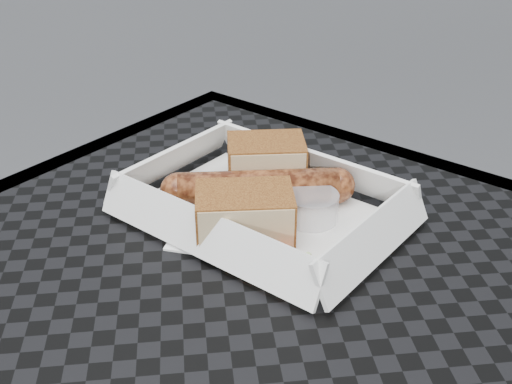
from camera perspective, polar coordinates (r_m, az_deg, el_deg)
food_tray at (r=0.61m, az=0.58°, el=-1.93°), size 0.22×0.15×0.00m
bratwurst at (r=0.61m, az=0.21°, el=0.36°), size 0.15×0.14×0.03m
bread_near at (r=0.64m, az=0.91°, el=2.65°), size 0.09×0.09×0.05m
bread_far at (r=0.56m, az=-1.01°, el=-1.96°), size 0.10×0.10×0.04m
veg_garnish at (r=0.54m, az=2.97°, el=-6.41°), size 0.03×0.03×0.00m
napkin at (r=0.60m, az=-0.84°, el=-2.72°), size 0.16×0.16×0.00m
condiment_cup_sauce at (r=0.59m, az=-0.94°, el=-1.34°), size 0.05×0.05×0.03m
condiment_cup_empty at (r=0.59m, az=4.94°, el=-1.47°), size 0.05×0.05×0.03m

